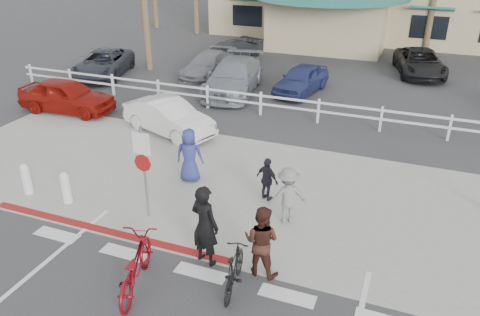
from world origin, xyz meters
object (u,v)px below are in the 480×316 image
at_px(sign_post, 144,168).
at_px(bike_black, 234,270).
at_px(bike_red, 135,265).
at_px(car_white_sedan, 169,117).
at_px(car_red_compact, 67,96).

bearing_deg(sign_post, bike_black, -29.17).
xyz_separation_m(bike_red, car_white_sedan, (-3.51, 7.77, 0.07)).
bearing_deg(car_red_compact, bike_red, -136.61).
bearing_deg(car_white_sedan, bike_red, -136.27).
xyz_separation_m(bike_red, bike_black, (1.97, 0.71, -0.08)).
bearing_deg(car_red_compact, sign_post, -130.79).
distance_m(bike_red, car_white_sedan, 8.53).
height_order(bike_black, car_white_sedan, car_white_sedan).
bearing_deg(bike_black, sign_post, -37.24).
bearing_deg(bike_red, car_white_sedan, -82.25).
relative_size(bike_red, bike_black, 1.34).
distance_m(bike_red, car_red_compact, 11.95).
height_order(bike_red, bike_black, bike_red).
xyz_separation_m(car_white_sedan, car_red_compact, (-5.11, 0.51, 0.06)).
xyz_separation_m(sign_post, bike_black, (3.17, -1.77, -0.97)).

